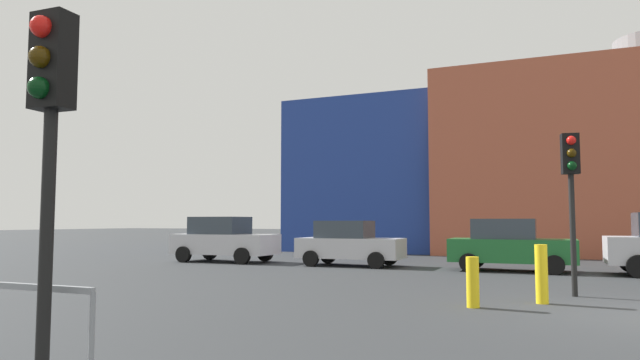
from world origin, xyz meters
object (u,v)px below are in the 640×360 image
(parked_car_0, at_px, (224,239))
(traffic_light_near_left, at_px, (49,113))
(bollard_yellow_0, at_px, (473,282))
(parked_car_1, at_px, (349,243))
(parked_car_2, at_px, (510,245))
(bollard_yellow_1, at_px, (542,274))
(traffic_light_island, at_px, (571,176))

(parked_car_0, xyz_separation_m, traffic_light_near_left, (8.15, -15.70, 1.71))
(parked_car_0, relative_size, bollard_yellow_0, 4.40)
(parked_car_0, height_order, traffic_light_near_left, traffic_light_near_left)
(parked_car_1, distance_m, parked_car_2, 5.63)
(parked_car_0, relative_size, parked_car_2, 1.06)
(parked_car_2, relative_size, bollard_yellow_1, 3.39)
(parked_car_1, xyz_separation_m, traffic_light_island, (7.35, -6.00, 1.81))
(parked_car_2, relative_size, traffic_light_near_left, 1.12)
(traffic_light_island, bearing_deg, bollard_yellow_0, -48.04)
(traffic_light_near_left, xyz_separation_m, bollard_yellow_1, (3.97, 8.32, -2.03))
(parked_car_0, relative_size, parked_car_1, 1.10)
(parked_car_2, distance_m, bollard_yellow_1, 7.46)
(parked_car_0, relative_size, traffic_light_near_left, 1.19)
(bollard_yellow_0, bearing_deg, parked_car_2, 89.18)
(parked_car_1, bearing_deg, bollard_yellow_1, -47.71)
(traffic_light_island, distance_m, bollard_yellow_1, 2.55)
(traffic_light_near_left, xyz_separation_m, bollard_yellow_0, (2.77, 7.28, -2.13))
(parked_car_1, relative_size, traffic_light_island, 1.07)
(parked_car_0, xyz_separation_m, bollard_yellow_1, (12.12, -7.38, -0.32))
(traffic_light_near_left, bearing_deg, parked_car_2, 168.01)
(parked_car_2, bearing_deg, bollard_yellow_0, -90.82)
(parked_car_0, distance_m, parked_car_2, 11.04)
(traffic_light_island, xyz_separation_m, bollard_yellow_1, (-0.64, -1.38, -2.05))
(bollard_yellow_0, bearing_deg, parked_car_1, 123.20)
(parked_car_0, relative_size, traffic_light_island, 1.18)
(parked_car_1, distance_m, bollard_yellow_1, 9.98)
(traffic_light_near_left, bearing_deg, bollard_yellow_0, 157.60)
(traffic_light_near_left, xyz_separation_m, traffic_light_island, (4.61, 9.70, 0.02))
(parked_car_0, xyz_separation_m, parked_car_1, (5.41, 0.00, -0.08))
(parked_car_0, height_order, bollard_yellow_0, parked_car_0)
(traffic_light_near_left, relative_size, bollard_yellow_1, 3.04)
(parked_car_1, xyz_separation_m, bollard_yellow_1, (6.71, -7.38, -0.24))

